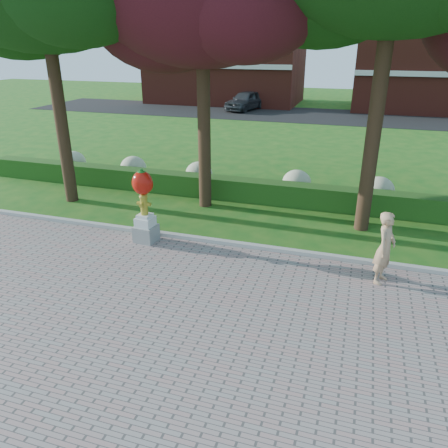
{
  "coord_description": "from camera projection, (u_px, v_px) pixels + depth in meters",
  "views": [
    {
      "loc": [
        3.2,
        -8.1,
        5.6
      ],
      "look_at": [
        0.31,
        1.0,
        1.56
      ],
      "focal_mm": 35.0,
      "sensor_mm": 36.0,
      "label": 1
    }
  ],
  "objects": [
    {
      "name": "parked_car",
      "position": [
        246.0,
        100.0,
        37.31
      ],
      "size": [
        3.08,
        5.01,
        1.59
      ],
      "primitive_type": "imported",
      "rotation": [
        0.0,
        0.0,
        -0.27
      ],
      "color": "#393C40",
      "rests_on": "street"
    },
    {
      "name": "lawn_hedge",
      "position": [
        265.0,
        192.0,
        16.18
      ],
      "size": [
        24.0,
        0.7,
        0.8
      ],
      "primitive_type": "cube",
      "color": "#1D4915",
      "rests_on": "ground"
    },
    {
      "name": "ground",
      "position": [
        199.0,
        300.0,
        10.19
      ],
      "size": [
        100.0,
        100.0,
        0.0
      ],
      "primitive_type": "plane",
      "color": "#165916",
      "rests_on": "ground"
    },
    {
      "name": "hydrangea_row",
      "position": [
        285.0,
        182.0,
        16.83
      ],
      "size": [
        20.1,
        1.1,
        0.99
      ],
      "color": "#B9C697",
      "rests_on": "ground"
    },
    {
      "name": "street",
      "position": [
        323.0,
        116.0,
        34.76
      ],
      "size": [
        50.0,
        8.0,
        0.02
      ],
      "primitive_type": "cube",
      "color": "black",
      "rests_on": "ground"
    },
    {
      "name": "curb",
      "position": [
        235.0,
        244.0,
        12.79
      ],
      "size": [
        40.0,
        0.18,
        0.15
      ],
      "primitive_type": "cube",
      "color": "#ADADA5",
      "rests_on": "ground"
    },
    {
      "name": "building_right",
      "position": [
        431.0,
        71.0,
        36.55
      ],
      "size": [
        12.0,
        8.0,
        6.4
      ],
      "primitive_type": "cube",
      "color": "maroon",
      "rests_on": "ground"
    },
    {
      "name": "woman",
      "position": [
        385.0,
        248.0,
        10.55
      ],
      "size": [
        0.64,
        0.78,
        1.84
      ],
      "primitive_type": "imported",
      "rotation": [
        0.0,
        0.0,
        1.22
      ],
      "color": "tan",
      "rests_on": "walkway"
    },
    {
      "name": "building_left",
      "position": [
        226.0,
        64.0,
        41.46
      ],
      "size": [
        14.0,
        8.0,
        7.0
      ],
      "primitive_type": "cube",
      "color": "maroon",
      "rests_on": "ground"
    },
    {
      "name": "walkway",
      "position": [
        106.0,
        436.0,
        6.67
      ],
      "size": [
        40.0,
        14.0,
        0.04
      ],
      "primitive_type": "cube",
      "color": "gray",
      "rests_on": "ground"
    },
    {
      "name": "hydrant_sculpture",
      "position": [
        144.0,
        204.0,
        12.64
      ],
      "size": [
        0.65,
        0.64,
        2.22
      ],
      "rotation": [
        0.0,
        0.0,
        -0.07
      ],
      "color": "gray",
      "rests_on": "walkway"
    }
  ]
}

